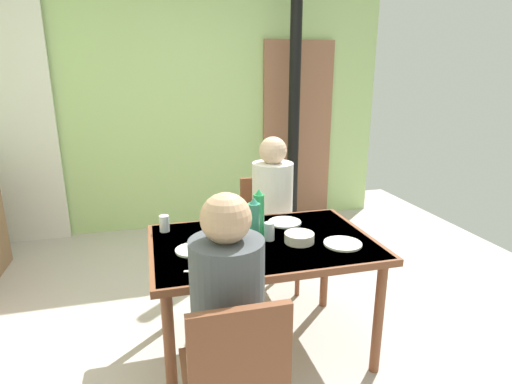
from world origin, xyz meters
The scene contains 21 objects.
ground_plane centered at (0.00, 0.00, 0.00)m, with size 6.00×6.00×0.00m, color beige.
wall_back centered at (0.00, 2.31, 1.43)m, with size 4.61×0.10×2.85m, color #B1D485.
door_wooden centered at (1.36, 2.23, 1.00)m, with size 0.80×0.05×2.00m, color #956147.
stove_pipe_column centered at (1.22, 1.96, 1.43)m, with size 0.12×0.12×2.85m, color black.
curtain_panel centered at (-1.59, 2.21, 1.20)m, with size 0.90×0.03×2.40m, color white.
dining_table centered at (0.31, -0.06, 0.65)m, with size 1.28×0.86×0.72m.
chair_near_diner centered at (-0.03, -0.84, 0.50)m, with size 0.40×0.40×0.87m.
chair_far_diner centered at (0.57, 0.72, 0.50)m, with size 0.40×0.40×0.87m.
person_near_diner centered at (-0.03, -0.70, 0.78)m, with size 0.30×0.37×0.77m.
person_far_diner centered at (0.57, 0.59, 0.78)m, with size 0.30×0.37×0.77m.
water_bottle_green_near centered at (0.31, 0.04, 0.86)m, with size 0.06×0.06×0.28m.
water_bottle_green_far centered at (0.25, -0.08, 0.85)m, with size 0.07×0.07×0.27m.
serving_bowl_center centered at (0.50, -0.13, 0.75)m, with size 0.17×0.17×0.06m, color beige.
dinner_plate_near_left centered at (0.24, 0.22, 0.73)m, with size 0.22×0.22×0.01m, color white.
dinner_plate_near_right centered at (-0.10, -0.10, 0.73)m, with size 0.19×0.19×0.01m, color white.
dinner_plate_far_center centered at (0.73, -0.23, 0.73)m, with size 0.21×0.21×0.01m, color white.
dinner_plate_far_side centered at (0.52, 0.18, 0.73)m, with size 0.21×0.21×0.01m, color white.
drinking_glass_by_near_diner centered at (-0.23, 0.24, 0.77)m, with size 0.06×0.06×0.10m, color silver.
drinking_glass_by_far_diner centered at (0.35, -0.06, 0.78)m, with size 0.06×0.06×0.10m, color silver.
cutlery_knife_near centered at (-0.10, -0.35, 0.72)m, with size 0.15×0.02×0.00m, color silver.
cutlery_fork_near centered at (0.14, -0.25, 0.72)m, with size 0.15×0.02×0.00m, color silver.
Camera 1 is at (-0.29, -2.16, 1.65)m, focal length 28.69 mm.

